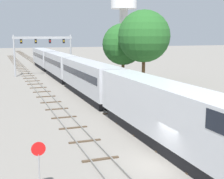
{
  "coord_description": "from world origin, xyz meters",
  "views": [
    {
      "loc": [
        -9.93,
        -17.83,
        8.4
      ],
      "look_at": [
        1.0,
        12.0,
        3.0
      ],
      "focal_mm": 51.81,
      "sensor_mm": 36.0,
      "label": 1
    }
  ],
  "objects_px": {
    "trackside_tree_left": "(123,44)",
    "trackside_tree_mid": "(144,36)",
    "signal_gantry": "(43,46)",
    "passenger_train": "(70,70)",
    "water_tower": "(124,6)",
    "stop_sign": "(39,160)"
  },
  "relations": [
    {
      "from": "trackside_tree_left",
      "to": "trackside_tree_mid",
      "type": "bearing_deg",
      "value": -78.13
    },
    {
      "from": "signal_gantry",
      "to": "passenger_train",
      "type": "bearing_deg",
      "value": -81.38
    },
    {
      "from": "water_tower",
      "to": "trackside_tree_left",
      "type": "bearing_deg",
      "value": -112.23
    },
    {
      "from": "passenger_train",
      "to": "water_tower",
      "type": "distance_m",
      "value": 54.0
    },
    {
      "from": "trackside_tree_left",
      "to": "passenger_train",
      "type": "bearing_deg",
      "value": -171.09
    },
    {
      "from": "signal_gantry",
      "to": "water_tower",
      "type": "distance_m",
      "value": 43.18
    },
    {
      "from": "passenger_train",
      "to": "water_tower",
      "type": "bearing_deg",
      "value": 58.1
    },
    {
      "from": "passenger_train",
      "to": "signal_gantry",
      "type": "relative_size",
      "value": 6.83
    },
    {
      "from": "signal_gantry",
      "to": "stop_sign",
      "type": "relative_size",
      "value": 4.2
    },
    {
      "from": "water_tower",
      "to": "trackside_tree_mid",
      "type": "bearing_deg",
      "value": -108.4
    },
    {
      "from": "passenger_train",
      "to": "stop_sign",
      "type": "relative_size",
      "value": 28.67
    },
    {
      "from": "stop_sign",
      "to": "trackside_tree_mid",
      "type": "xyz_separation_m",
      "value": [
        21.33,
        31.82,
        6.28
      ]
    },
    {
      "from": "stop_sign",
      "to": "trackside_tree_mid",
      "type": "relative_size",
      "value": 0.23
    },
    {
      "from": "water_tower",
      "to": "signal_gantry",
      "type": "bearing_deg",
      "value": -135.42
    },
    {
      "from": "passenger_train",
      "to": "water_tower",
      "type": "relative_size",
      "value": 3.64
    },
    {
      "from": "water_tower",
      "to": "trackside_tree_left",
      "type": "distance_m",
      "value": 47.16
    },
    {
      "from": "stop_sign",
      "to": "trackside_tree_mid",
      "type": "height_order",
      "value": "trackside_tree_mid"
    },
    {
      "from": "signal_gantry",
      "to": "trackside_tree_mid",
      "type": "xyz_separation_m",
      "value": [
        13.58,
        -19.22,
        2.03
      ]
    },
    {
      "from": "water_tower",
      "to": "stop_sign",
      "type": "xyz_separation_m",
      "value": [
        -37.48,
        -80.34,
        -15.32
      ]
    },
    {
      "from": "signal_gantry",
      "to": "trackside_tree_left",
      "type": "distance_m",
      "value": 18.12
    },
    {
      "from": "trackside_tree_mid",
      "to": "water_tower",
      "type": "bearing_deg",
      "value": 71.6
    },
    {
      "from": "stop_sign",
      "to": "trackside_tree_mid",
      "type": "bearing_deg",
      "value": 56.16
    }
  ]
}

